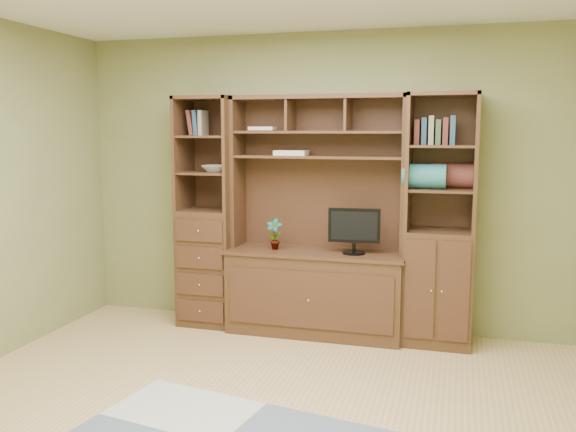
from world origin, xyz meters
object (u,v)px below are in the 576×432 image
(right_tower, at_px, (440,221))
(monitor, at_px, (354,223))
(left_tower, at_px, (209,212))
(center_hutch, at_px, (316,217))

(right_tower, bearing_deg, monitor, -173.79)
(left_tower, relative_size, right_tower, 1.00)
(center_hutch, relative_size, monitor, 3.89)
(center_hutch, height_order, monitor, center_hutch)
(center_hutch, relative_size, right_tower, 1.00)
(left_tower, xyz_separation_m, right_tower, (2.02, 0.00, 0.00))
(center_hutch, distance_m, monitor, 0.34)
(monitor, bearing_deg, right_tower, 1.06)
(center_hutch, distance_m, left_tower, 1.00)
(center_hutch, bearing_deg, left_tower, 177.71)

